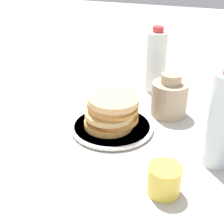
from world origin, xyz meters
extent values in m
plane|color=#BCB7AD|center=(0.00, 0.00, 0.00)|extent=(4.00, 4.00, 0.00)
cylinder|color=white|center=(-0.02, -0.01, 0.01)|extent=(0.21, 0.21, 0.01)
cylinder|color=white|center=(-0.02, -0.01, 0.01)|extent=(0.23, 0.23, 0.01)
cylinder|color=#CE9245|center=(-0.02, -0.01, 0.02)|extent=(0.14, 0.14, 0.02)
cylinder|color=#C17A38|center=(-0.01, 0.00, 0.04)|extent=(0.14, 0.14, 0.01)
cylinder|color=#D9B374|center=(-0.02, -0.01, 0.05)|extent=(0.14, 0.14, 0.01)
cylinder|color=gold|center=(-0.01, 0.00, 0.06)|extent=(0.14, 0.14, 0.01)
cylinder|color=#BC7D46|center=(-0.02, 0.00, 0.08)|extent=(0.14, 0.14, 0.02)
cylinder|color=#DEAE72|center=(-0.01, -0.01, 0.09)|extent=(0.14, 0.14, 0.02)
cylinder|color=yellow|center=(0.17, -0.21, 0.03)|extent=(0.07, 0.07, 0.07)
cylinder|color=tan|center=(0.11, 0.14, 0.05)|extent=(0.11, 0.11, 0.10)
cylinder|color=tan|center=(0.11, 0.14, 0.12)|extent=(0.06, 0.06, 0.03)
cylinder|color=silver|center=(0.27, -0.06, 0.11)|extent=(0.06, 0.06, 0.23)
cylinder|color=silver|center=(0.03, 0.30, 0.10)|extent=(0.07, 0.07, 0.21)
cylinder|color=red|center=(0.03, 0.30, 0.22)|extent=(0.04, 0.04, 0.02)
camera|label=1|loc=(0.25, -0.71, 0.46)|focal=50.00mm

